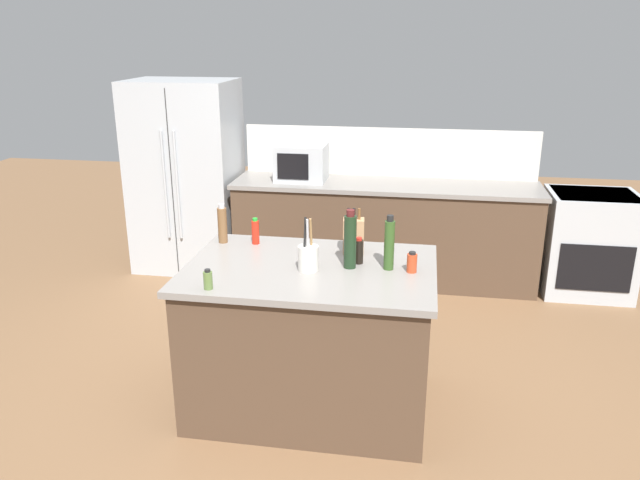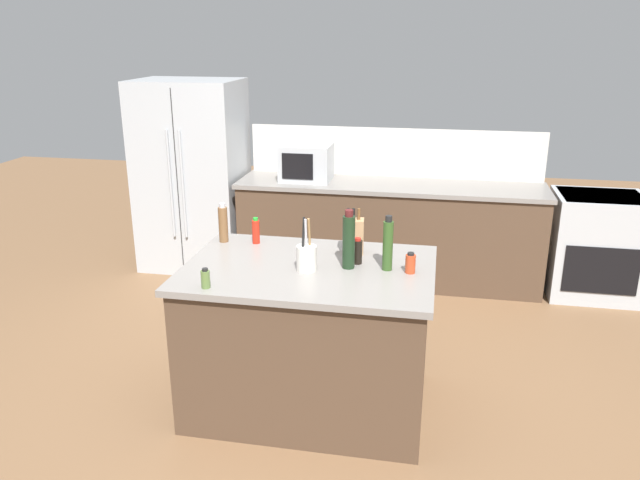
{
  "view_description": "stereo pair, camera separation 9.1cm",
  "coord_description": "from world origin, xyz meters",
  "px_view_note": "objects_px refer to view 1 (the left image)",
  "views": [
    {
      "loc": [
        0.63,
        -3.41,
        2.28
      ],
      "look_at": [
        0.0,
        0.35,
        0.99
      ],
      "focal_mm": 35.0,
      "sensor_mm": 36.0,
      "label": 1
    },
    {
      "loc": [
        0.72,
        -3.4,
        2.28
      ],
      "look_at": [
        0.0,
        0.35,
        0.99
      ],
      "focal_mm": 35.0,
      "sensor_mm": 36.0,
      "label": 2
    }
  ],
  "objects_px": {
    "soy_sauce_bottle": "(359,251)",
    "spice_jar_paprika": "(412,263)",
    "utensil_crock": "(308,257)",
    "olive_oil_bottle": "(389,244)",
    "wine_bottle": "(350,241)",
    "hot_sauce_bottle": "(255,232)",
    "spice_jar_oregano": "(208,280)",
    "knife_block": "(354,235)",
    "microwave": "(301,162)",
    "refrigerator": "(186,176)",
    "range_oven": "(588,243)",
    "pepper_grinder": "(222,224)"
  },
  "relations": [
    {
      "from": "soy_sauce_bottle",
      "to": "olive_oil_bottle",
      "type": "height_order",
      "value": "olive_oil_bottle"
    },
    {
      "from": "spice_jar_oregano",
      "to": "olive_oil_bottle",
      "type": "bearing_deg",
      "value": 25.9
    },
    {
      "from": "pepper_grinder",
      "to": "spice_jar_paprika",
      "type": "distance_m",
      "value": 1.29
    },
    {
      "from": "refrigerator",
      "to": "range_oven",
      "type": "relative_size",
      "value": 2.0
    },
    {
      "from": "refrigerator",
      "to": "knife_block",
      "type": "distance_m",
      "value": 2.71
    },
    {
      "from": "pepper_grinder",
      "to": "spice_jar_oregano",
      "type": "distance_m",
      "value": 0.79
    },
    {
      "from": "soy_sauce_bottle",
      "to": "hot_sauce_bottle",
      "type": "bearing_deg",
      "value": 160.71
    },
    {
      "from": "knife_block",
      "to": "wine_bottle",
      "type": "distance_m",
      "value": 0.27
    },
    {
      "from": "spice_jar_oregano",
      "to": "spice_jar_paprika",
      "type": "distance_m",
      "value": 1.17
    },
    {
      "from": "wine_bottle",
      "to": "soy_sauce_bottle",
      "type": "relative_size",
      "value": 2.18
    },
    {
      "from": "soy_sauce_bottle",
      "to": "spice_jar_paprika",
      "type": "height_order",
      "value": "soy_sauce_bottle"
    },
    {
      "from": "pepper_grinder",
      "to": "olive_oil_bottle",
      "type": "bearing_deg",
      "value": -15.39
    },
    {
      "from": "pepper_grinder",
      "to": "wine_bottle",
      "type": "xyz_separation_m",
      "value": [
        0.88,
        -0.32,
        0.04
      ]
    },
    {
      "from": "utensil_crock",
      "to": "spice_jar_paprika",
      "type": "xyz_separation_m",
      "value": [
        0.6,
        0.08,
        -0.02
      ]
    },
    {
      "from": "soy_sauce_bottle",
      "to": "spice_jar_oregano",
      "type": "distance_m",
      "value": 0.93
    },
    {
      "from": "pepper_grinder",
      "to": "spice_jar_oregano",
      "type": "relative_size",
      "value": 2.32
    },
    {
      "from": "pepper_grinder",
      "to": "hot_sauce_bottle",
      "type": "bearing_deg",
      "value": 2.59
    },
    {
      "from": "pepper_grinder",
      "to": "olive_oil_bottle",
      "type": "relative_size",
      "value": 0.8
    },
    {
      "from": "refrigerator",
      "to": "soy_sauce_bottle",
      "type": "xyz_separation_m",
      "value": [
        1.92,
        -2.14,
        0.1
      ]
    },
    {
      "from": "olive_oil_bottle",
      "to": "spice_jar_paprika",
      "type": "bearing_deg",
      "value": -10.49
    },
    {
      "from": "wine_bottle",
      "to": "hot_sauce_bottle",
      "type": "height_order",
      "value": "wine_bottle"
    },
    {
      "from": "knife_block",
      "to": "wine_bottle",
      "type": "bearing_deg",
      "value": -93.66
    },
    {
      "from": "range_oven",
      "to": "spice_jar_paprika",
      "type": "bearing_deg",
      "value": -125.03
    },
    {
      "from": "utensil_crock",
      "to": "spice_jar_oregano",
      "type": "bearing_deg",
      "value": -143.45
    },
    {
      "from": "knife_block",
      "to": "spice_jar_oregano",
      "type": "distance_m",
      "value": 1.01
    },
    {
      "from": "soy_sauce_bottle",
      "to": "hot_sauce_bottle",
      "type": "relative_size",
      "value": 0.93
    },
    {
      "from": "spice_jar_oregano",
      "to": "olive_oil_bottle",
      "type": "distance_m",
      "value": 1.06
    },
    {
      "from": "refrigerator",
      "to": "spice_jar_oregano",
      "type": "distance_m",
      "value": 2.91
    },
    {
      "from": "range_oven",
      "to": "microwave",
      "type": "height_order",
      "value": "microwave"
    },
    {
      "from": "refrigerator",
      "to": "range_oven",
      "type": "bearing_deg",
      "value": -0.78
    },
    {
      "from": "olive_oil_bottle",
      "to": "wine_bottle",
      "type": "bearing_deg",
      "value": -177.0
    },
    {
      "from": "utensil_crock",
      "to": "spice_jar_paprika",
      "type": "bearing_deg",
      "value": 7.15
    },
    {
      "from": "range_oven",
      "to": "spice_jar_oregano",
      "type": "relative_size",
      "value": 8.1
    },
    {
      "from": "soy_sauce_bottle",
      "to": "spice_jar_oregano",
      "type": "height_order",
      "value": "soy_sauce_bottle"
    },
    {
      "from": "pepper_grinder",
      "to": "olive_oil_bottle",
      "type": "height_order",
      "value": "olive_oil_bottle"
    },
    {
      "from": "range_oven",
      "to": "soy_sauce_bottle",
      "type": "xyz_separation_m",
      "value": [
        -1.85,
        -2.09,
        0.55
      ]
    },
    {
      "from": "wine_bottle",
      "to": "spice_jar_paprika",
      "type": "relative_size",
      "value": 2.86
    },
    {
      "from": "utensil_crock",
      "to": "olive_oil_bottle",
      "type": "xyz_separation_m",
      "value": [
        0.46,
        0.1,
        0.07
      ]
    },
    {
      "from": "olive_oil_bottle",
      "to": "range_oven",
      "type": "bearing_deg",
      "value": 52.32
    },
    {
      "from": "range_oven",
      "to": "utensil_crock",
      "type": "relative_size",
      "value": 2.87
    },
    {
      "from": "wine_bottle",
      "to": "refrigerator",
      "type": "bearing_deg",
      "value": 130.2
    },
    {
      "from": "refrigerator",
      "to": "microwave",
      "type": "xyz_separation_m",
      "value": [
        1.16,
        -0.05,
        0.19
      ]
    },
    {
      "from": "pepper_grinder",
      "to": "soy_sauce_bottle",
      "type": "height_order",
      "value": "pepper_grinder"
    },
    {
      "from": "wine_bottle",
      "to": "hot_sauce_bottle",
      "type": "xyz_separation_m",
      "value": [
        -0.66,
        0.33,
        -0.08
      ]
    },
    {
      "from": "knife_block",
      "to": "spice_jar_paprika",
      "type": "distance_m",
      "value": 0.47
    },
    {
      "from": "refrigerator",
      "to": "microwave",
      "type": "relative_size",
      "value": 3.97
    },
    {
      "from": "knife_block",
      "to": "spice_jar_paprika",
      "type": "relative_size",
      "value": 2.34
    },
    {
      "from": "microwave",
      "to": "hot_sauce_bottle",
      "type": "height_order",
      "value": "microwave"
    },
    {
      "from": "range_oven",
      "to": "olive_oil_bottle",
      "type": "height_order",
      "value": "olive_oil_bottle"
    },
    {
      "from": "pepper_grinder",
      "to": "wine_bottle",
      "type": "distance_m",
      "value": 0.94
    }
  ]
}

